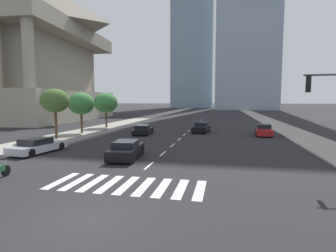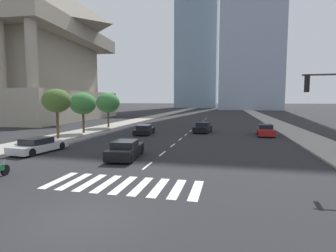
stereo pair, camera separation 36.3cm
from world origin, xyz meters
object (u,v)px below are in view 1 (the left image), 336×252
at_px(street_tree_second, 81,104).
at_px(sedan_silver_0, 38,146).
at_px(sedan_red_4, 264,130).
at_px(sedan_black_3, 143,130).
at_px(street_tree_nearest, 55,101).
at_px(street_tree_third, 106,103).
at_px(sedan_black_1, 201,128).
at_px(sedan_black_2, 126,150).

bearing_deg(street_tree_second, sedan_silver_0, -76.47).
bearing_deg(sedan_red_4, sedan_silver_0, -48.55).
height_order(sedan_black_3, street_tree_nearest, street_tree_nearest).
height_order(sedan_red_4, street_tree_second, street_tree_second).
distance_m(sedan_red_4, street_tree_second, 22.53).
xyz_separation_m(street_tree_nearest, street_tree_third, (0.00, 12.31, -0.30)).
bearing_deg(sedan_black_1, street_tree_nearest, -49.98).
height_order(sedan_black_2, street_tree_third, street_tree_third).
distance_m(sedan_silver_0, sedan_black_3, 13.84).
bearing_deg(street_tree_third, sedan_black_1, -9.26).
xyz_separation_m(sedan_black_2, street_tree_nearest, (-10.45, 6.97, 3.53)).
bearing_deg(street_tree_nearest, sedan_black_1, 34.47).
bearing_deg(sedan_black_1, street_tree_second, -66.26).
relative_size(sedan_black_1, street_tree_second, 0.87).
height_order(street_tree_second, street_tree_third, street_tree_third).
bearing_deg(sedan_silver_0, sedan_black_1, -29.39).
relative_size(sedan_black_1, sedan_red_4, 0.97).
height_order(sedan_black_2, sedan_red_4, sedan_red_4).
bearing_deg(sedan_black_3, sedan_silver_0, 155.66).
bearing_deg(street_tree_third, sedan_black_2, -61.54).
bearing_deg(street_tree_nearest, sedan_silver_0, -66.68).
relative_size(sedan_black_3, street_tree_third, 0.90).
height_order(sedan_silver_0, sedan_black_3, sedan_silver_0).
xyz_separation_m(sedan_black_3, street_tree_second, (-7.58, -1.27, 3.24)).
bearing_deg(sedan_silver_0, sedan_black_3, -14.21).
bearing_deg(sedan_black_2, sedan_black_3, 6.12).
relative_size(sedan_black_1, sedan_black_3, 0.93).
xyz_separation_m(sedan_silver_0, street_tree_third, (-2.82, 18.86, 3.27)).
distance_m(sedan_black_1, sedan_black_2, 17.39).
xyz_separation_m(street_tree_second, street_tree_third, (0.00, 7.12, 0.04)).
xyz_separation_m(sedan_silver_0, sedan_red_4, (19.25, 14.93, 0.05)).
xyz_separation_m(sedan_black_2, street_tree_third, (-10.45, 19.28, 3.22)).
bearing_deg(sedan_silver_0, street_tree_second, 19.41).
distance_m(sedan_black_2, street_tree_third, 22.17).
xyz_separation_m(sedan_black_1, sedan_red_4, (7.58, -1.56, -0.00)).
distance_m(sedan_black_1, street_tree_nearest, 17.92).
bearing_deg(sedan_black_2, sedan_black_1, -19.38).
relative_size(sedan_red_4, street_tree_nearest, 0.86).
bearing_deg(street_tree_nearest, sedan_red_4, 20.79).
xyz_separation_m(sedan_black_1, street_tree_third, (-14.49, 2.36, 3.22)).
distance_m(sedan_black_2, sedan_black_3, 13.73).
relative_size(sedan_black_2, street_tree_nearest, 0.89).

